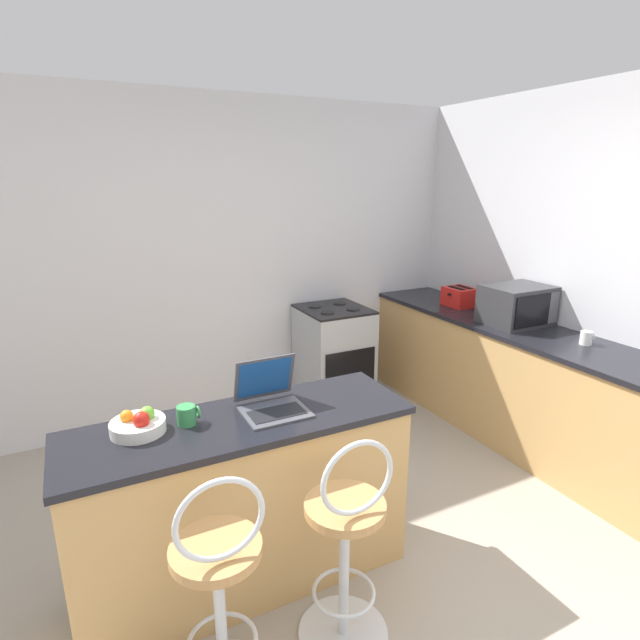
{
  "coord_description": "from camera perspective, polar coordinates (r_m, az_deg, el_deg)",
  "views": [
    {
      "loc": [
        -1.17,
        -1.41,
        1.96
      ],
      "look_at": [
        0.37,
        1.63,
        0.99
      ],
      "focal_mm": 28.0,
      "sensor_mm": 36.0,
      "label": 1
    }
  ],
  "objects": [
    {
      "name": "ground_plane",
      "position": [
        2.69,
        10.31,
        -31.4
      ],
      "size": [
        20.0,
        20.0,
        0.0
      ],
      "primitive_type": "plane",
      "color": "gray"
    },
    {
      "name": "bar_stool_far",
      "position": [
        2.3,
        3.05,
        -24.52
      ],
      "size": [
        0.4,
        0.4,
        1.01
      ],
      "color": "silver",
      "rests_on": "ground_plane"
    },
    {
      "name": "wall_back",
      "position": [
        4.21,
        -10.36,
        6.57
      ],
      "size": [
        12.0,
        0.06,
        2.6
      ],
      "color": "silver",
      "rests_on": "ground_plane"
    },
    {
      "name": "stove_range",
      "position": [
        4.41,
        1.56,
        -4.24
      ],
      "size": [
        0.55,
        0.6,
        0.9
      ],
      "color": "#9EA3A8",
      "rests_on": "ground_plane"
    },
    {
      "name": "fruit_bowl",
      "position": [
        2.36,
        -20.04,
        -11.15
      ],
      "size": [
        0.24,
        0.24,
        0.11
      ],
      "color": "silver",
      "rests_on": "breakfast_bar"
    },
    {
      "name": "microwave",
      "position": [
        4.06,
        21.58,
        1.62
      ],
      "size": [
        0.49,
        0.38,
        0.29
      ],
      "color": "#2D2D30",
      "rests_on": "counter_right"
    },
    {
      "name": "counter_right",
      "position": [
        4.11,
        22.09,
        -6.98
      ],
      "size": [
        0.62,
        3.08,
        0.89
      ],
      "color": "tan",
      "rests_on": "ground_plane"
    },
    {
      "name": "breakfast_bar",
      "position": [
        2.6,
        -8.55,
        -19.91
      ],
      "size": [
        1.6,
        0.51,
        0.89
      ],
      "color": "tan",
      "rests_on": "ground_plane"
    },
    {
      "name": "mug_white",
      "position": [
        3.77,
        28.15,
        -1.81
      ],
      "size": [
        0.09,
        0.08,
        0.09
      ],
      "color": "white",
      "rests_on": "counter_right"
    },
    {
      "name": "toaster",
      "position": [
        4.5,
        15.67,
        2.59
      ],
      "size": [
        0.24,
        0.25,
        0.16
      ],
      "color": "red",
      "rests_on": "counter_right"
    },
    {
      "name": "mug_green",
      "position": [
        2.36,
        -14.96,
        -10.45
      ],
      "size": [
        0.1,
        0.08,
        0.09
      ],
      "color": "#338447",
      "rests_on": "breakfast_bar"
    },
    {
      "name": "laptop",
      "position": [
        2.43,
        -5.67,
        -8.71
      ],
      "size": [
        0.3,
        0.3,
        0.25
      ],
      "color": "#47474C",
      "rests_on": "breakfast_bar"
    },
    {
      "name": "bar_stool_near",
      "position": [
        2.15,
        -11.36,
        -28.37
      ],
      "size": [
        0.4,
        0.4,
        1.01
      ],
      "color": "silver",
      "rests_on": "ground_plane"
    }
  ]
}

